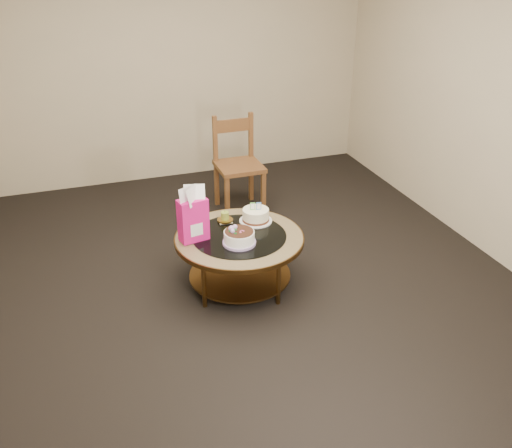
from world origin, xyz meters
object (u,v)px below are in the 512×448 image
object	(u,v)px
dining_chair	(238,164)
coffee_table	(239,244)
cream_cake	(256,216)
gift_bag	(193,214)
decorated_cake	(239,238)

from	to	relation	value
dining_chair	coffee_table	bearing A→B (deg)	-107.47
coffee_table	cream_cake	xyz separation A→B (m)	(0.20, 0.19, 0.13)
cream_cake	gift_bag	size ratio (longest dim) A/B	0.61
coffee_table	decorated_cake	xyz separation A→B (m)	(-0.04, -0.12, 0.13)
gift_bag	cream_cake	bearing A→B (deg)	2.70
decorated_cake	dining_chair	distance (m)	1.59
gift_bag	coffee_table	bearing A→B (deg)	-19.95
cream_cake	dining_chair	bearing A→B (deg)	93.03
coffee_table	cream_cake	world-z (taller)	cream_cake
coffee_table	dining_chair	size ratio (longest dim) A/B	1.06
cream_cake	dining_chair	world-z (taller)	dining_chair
decorated_cake	gift_bag	bearing A→B (deg)	149.97
decorated_cake	gift_bag	distance (m)	0.39
decorated_cake	cream_cake	distance (m)	0.39
decorated_cake	coffee_table	bearing A→B (deg)	71.93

